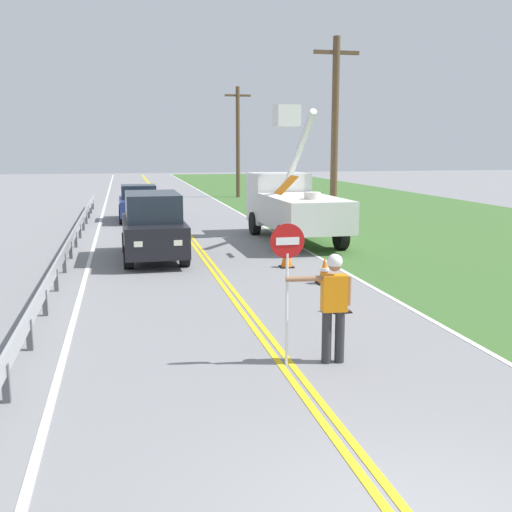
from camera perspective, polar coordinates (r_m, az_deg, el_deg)
grass_verge_right at (r=28.59m, az=17.47°, el=2.58°), size 16.00×110.00×0.01m
centerline_yellow_left at (r=24.98m, az=-6.56°, el=1.96°), size 0.11×110.00×0.01m
centerline_yellow_right at (r=25.00m, az=-6.15°, el=1.97°), size 0.11×110.00×0.01m
edge_line_right at (r=25.60m, az=1.69°, el=2.22°), size 0.12×110.00×0.01m
edge_line_left at (r=24.89m, az=-14.63°, el=1.67°), size 0.12×110.00×0.01m
flagger_worker at (r=10.09m, az=7.19°, el=-4.17°), size 1.09×0.27×1.83m
stop_sign_paddle at (r=9.78m, az=2.91°, el=-0.58°), size 0.56×0.04×2.33m
utility_bucket_truck at (r=23.40m, az=3.32°, el=4.90°), size 2.67×6.85×5.08m
oncoming_suv_nearest at (r=19.62m, az=-9.54°, el=2.77°), size 1.96×4.63×2.10m
oncoming_sedan_second at (r=30.18m, az=-10.81°, el=4.83°), size 1.93×4.12×1.70m
utility_pole_near at (r=24.59m, az=7.31°, el=11.17°), size 1.80×0.28×7.66m
utility_pole_mid at (r=43.52m, az=-1.69°, el=10.71°), size 1.80×0.28×7.59m
traffic_cone_lead at (r=13.40m, az=7.88°, el=-3.74°), size 0.40×0.40×0.70m
traffic_cone_mid at (r=16.05m, az=6.37°, el=-1.39°), size 0.40×0.40×0.70m
traffic_cone_tail at (r=18.14m, az=2.86°, el=-0.01°), size 0.40×0.40×0.70m
guardrail_left_shoulder at (r=21.49m, az=-16.63°, el=1.66°), size 0.10×32.00×0.71m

